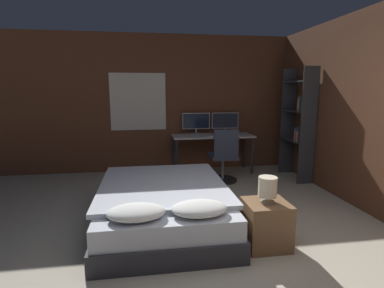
{
  "coord_description": "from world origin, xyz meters",
  "views": [
    {
      "loc": [
        -0.83,
        -2.3,
        1.64
      ],
      "look_at": [
        -0.09,
        2.5,
        0.75
      ],
      "focal_mm": 28.0,
      "sensor_mm": 36.0,
      "label": 1
    }
  ],
  "objects": [
    {
      "name": "wall_side_right",
      "position": [
        2.1,
        1.5,
        1.35
      ],
      "size": [
        0.06,
        12.0,
        2.7
      ],
      "color": "brown",
      "rests_on": "ground_plane"
    },
    {
      "name": "office_chair",
      "position": [
        0.51,
        2.73,
        0.4
      ],
      "size": [
        0.52,
        0.52,
        0.97
      ],
      "color": "black",
      "rests_on": "ground_plane"
    },
    {
      "name": "monitor_left",
      "position": [
        0.17,
        3.6,
        1.0
      ],
      "size": [
        0.56,
        0.16,
        0.42
      ],
      "color": "#B7B7BC",
      "rests_on": "desk"
    },
    {
      "name": "bookshelf",
      "position": [
        1.9,
        2.7,
        1.09
      ],
      "size": [
        0.29,
        0.77,
        2.02
      ],
      "color": "#333338",
      "rests_on": "ground_plane"
    },
    {
      "name": "wall_back",
      "position": [
        -0.01,
        3.77,
        1.35
      ],
      "size": [
        12.0,
        0.08,
        2.7
      ],
      "color": "brown",
      "rests_on": "ground_plane"
    },
    {
      "name": "keyboard",
      "position": [
        0.47,
        3.21,
        0.76
      ],
      "size": [
        0.4,
        0.13,
        0.02
      ],
      "color": "#B7B7BC",
      "rests_on": "desk"
    },
    {
      "name": "monitor_right",
      "position": [
        0.77,
        3.6,
        1.0
      ],
      "size": [
        0.56,
        0.16,
        0.42
      ],
      "color": "#B7B7BC",
      "rests_on": "desk"
    },
    {
      "name": "nightstand",
      "position": [
        0.39,
        0.49,
        0.24
      ],
      "size": [
        0.44,
        0.43,
        0.49
      ],
      "color": "brown",
      "rests_on": "ground_plane"
    },
    {
      "name": "desk",
      "position": [
        0.47,
        3.4,
        0.66
      ],
      "size": [
        1.58,
        0.59,
        0.75
      ],
      "color": "beige",
      "rests_on": "ground_plane"
    },
    {
      "name": "bed",
      "position": [
        -0.64,
        1.18,
        0.25
      ],
      "size": [
        1.53,
        2.08,
        0.56
      ],
      "color": "#2D2D33",
      "rests_on": "ground_plane"
    },
    {
      "name": "ground_plane",
      "position": [
        0.0,
        0.0,
        0.0
      ],
      "size": [
        20.0,
        20.0,
        0.0
      ],
      "primitive_type": "plane",
      "color": "#B2A893"
    },
    {
      "name": "bedside_lamp",
      "position": [
        0.39,
        0.49,
        0.65
      ],
      "size": [
        0.19,
        0.19,
        0.27
      ],
      "color": "gray",
      "rests_on": "nightstand"
    },
    {
      "name": "computer_mouse",
      "position": [
        0.76,
        3.21,
        0.77
      ],
      "size": [
        0.07,
        0.05,
        0.04
      ],
      "color": "#B7B7BC",
      "rests_on": "desk"
    }
  ]
}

